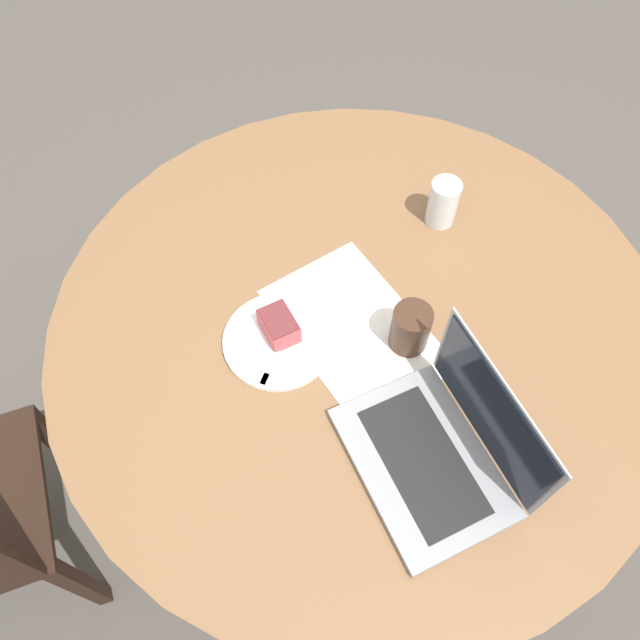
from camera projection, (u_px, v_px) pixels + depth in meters
The scene contains 9 objects.
ground_plane at pixel (348, 441), 1.97m from camera, with size 12.00×12.00×0.00m, color #4C4742.
dining_table at pixel (358, 339), 1.42m from camera, with size 1.34×1.34×0.74m.
paper_document at pixel (355, 328), 1.32m from camera, with size 0.46×0.42×0.00m.
plate at pixel (278, 341), 1.30m from camera, with size 0.23×0.23×0.01m.
cake_slice at pixel (279, 325), 1.28m from camera, with size 0.10×0.09×0.05m.
fork at pixel (274, 357), 1.27m from camera, with size 0.17×0.08×0.00m.
coffee_glass at pixel (410, 329), 1.26m from camera, with size 0.08×0.08×0.11m.
water_glass at pixel (443, 203), 1.43m from camera, with size 0.07×0.07×0.12m.
laptop at pixel (440, 450), 1.14m from camera, with size 0.40×0.35×0.23m.
Camera 1 is at (0.70, -0.12, 1.88)m, focal length 35.00 mm.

